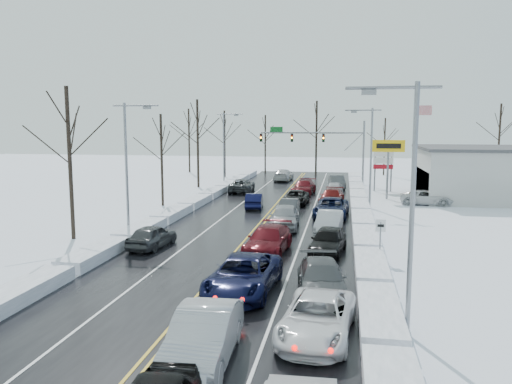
% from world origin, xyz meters
% --- Properties ---
extents(ground, '(160.00, 160.00, 0.00)m').
position_xyz_m(ground, '(0.00, 0.00, 0.00)').
color(ground, silver).
rests_on(ground, ground).
extents(road_surface, '(14.00, 84.00, 0.01)m').
position_xyz_m(road_surface, '(0.00, 2.00, 0.01)').
color(road_surface, black).
rests_on(road_surface, ground).
extents(snow_bank_left, '(1.60, 72.00, 0.66)m').
position_xyz_m(snow_bank_left, '(-7.60, 2.00, 0.00)').
color(snow_bank_left, white).
rests_on(snow_bank_left, ground).
extents(snow_bank_right, '(1.60, 72.00, 0.66)m').
position_xyz_m(snow_bank_right, '(7.60, 2.00, 0.00)').
color(snow_bank_right, white).
rests_on(snow_bank_right, ground).
extents(traffic_signal_mast, '(13.28, 0.39, 8.00)m').
position_xyz_m(traffic_signal_mast, '(3.45, 27.99, 5.48)').
color(traffic_signal_mast, slate).
rests_on(traffic_signal_mast, ground).
extents(tires_plus_sign, '(3.20, 0.34, 6.00)m').
position_xyz_m(tires_plus_sign, '(10.50, 15.99, 4.99)').
color(tires_plus_sign, slate).
rests_on(tires_plus_sign, ground).
extents(used_vehicles_sign, '(2.20, 0.22, 4.65)m').
position_xyz_m(used_vehicles_sign, '(10.50, 22.00, 3.32)').
color(used_vehicles_sign, slate).
rests_on(used_vehicles_sign, ground).
extents(speed_limit_sign, '(0.55, 0.09, 2.35)m').
position_xyz_m(speed_limit_sign, '(8.20, -8.00, 1.63)').
color(speed_limit_sign, slate).
rests_on(speed_limit_sign, ground).
extents(flagpole, '(1.87, 1.20, 10.00)m').
position_xyz_m(flagpole, '(15.17, 30.00, 5.93)').
color(flagpole, silver).
rests_on(flagpole, ground).
extents(streetlight_se, '(3.20, 0.25, 9.00)m').
position_xyz_m(streetlight_se, '(8.30, -18.00, 5.31)').
color(streetlight_se, slate).
rests_on(streetlight_se, ground).
extents(streetlight_ne, '(3.20, 0.25, 9.00)m').
position_xyz_m(streetlight_ne, '(8.30, 10.00, 5.31)').
color(streetlight_ne, slate).
rests_on(streetlight_ne, ground).
extents(streetlight_sw, '(3.20, 0.25, 9.00)m').
position_xyz_m(streetlight_sw, '(-8.30, -4.00, 5.31)').
color(streetlight_sw, slate).
rests_on(streetlight_sw, ground).
extents(streetlight_nw, '(3.20, 0.25, 9.00)m').
position_xyz_m(streetlight_nw, '(-8.30, 24.00, 5.31)').
color(streetlight_nw, slate).
rests_on(streetlight_nw, ground).
extents(tree_left_b, '(4.00, 4.00, 10.00)m').
position_xyz_m(tree_left_b, '(-11.50, -6.00, 6.99)').
color(tree_left_b, '#2D231C').
rests_on(tree_left_b, ground).
extents(tree_left_c, '(3.40, 3.40, 8.50)m').
position_xyz_m(tree_left_c, '(-10.50, 8.00, 5.94)').
color(tree_left_c, '#2D231C').
rests_on(tree_left_c, ground).
extents(tree_left_d, '(4.20, 4.20, 10.50)m').
position_xyz_m(tree_left_d, '(-11.20, 22.00, 7.33)').
color(tree_left_d, '#2D231C').
rests_on(tree_left_d, ground).
extents(tree_left_e, '(3.80, 3.80, 9.50)m').
position_xyz_m(tree_left_e, '(-10.80, 34.00, 6.64)').
color(tree_left_e, '#2D231C').
rests_on(tree_left_e, ground).
extents(tree_far_a, '(4.00, 4.00, 10.00)m').
position_xyz_m(tree_far_a, '(-18.00, 40.00, 6.99)').
color(tree_far_a, '#2D231C').
rests_on(tree_far_a, ground).
extents(tree_far_b, '(3.60, 3.60, 9.00)m').
position_xyz_m(tree_far_b, '(-6.00, 41.00, 6.29)').
color(tree_far_b, '#2D231C').
rests_on(tree_far_b, ground).
extents(tree_far_c, '(4.40, 4.40, 11.00)m').
position_xyz_m(tree_far_c, '(2.00, 39.00, 7.68)').
color(tree_far_c, '#2D231C').
rests_on(tree_far_c, ground).
extents(tree_far_d, '(3.40, 3.40, 8.50)m').
position_xyz_m(tree_far_d, '(12.00, 40.50, 5.94)').
color(tree_far_d, '#2D231C').
rests_on(tree_far_d, ground).
extents(tree_far_e, '(4.20, 4.20, 10.50)m').
position_xyz_m(tree_far_e, '(28.00, 41.00, 7.33)').
color(tree_far_e, '#2D231C').
rests_on(tree_far_e, ground).
extents(queued_car_1, '(2.03, 5.28, 1.72)m').
position_xyz_m(queued_car_1, '(1.82, -21.27, 0.00)').
color(queued_car_1, '#ABADB4').
rests_on(queued_car_1, ground).
extents(queued_car_2, '(3.04, 6.03, 1.64)m').
position_xyz_m(queued_car_2, '(1.77, -14.53, 0.00)').
color(queued_car_2, black).
rests_on(queued_car_2, ground).
extents(queued_car_3, '(2.62, 5.59, 1.58)m').
position_xyz_m(queued_car_3, '(1.81, -7.44, 0.00)').
color(queued_car_3, '#540B11').
rests_on(queued_car_3, ground).
extents(queued_car_4, '(2.23, 5.11, 1.71)m').
position_xyz_m(queued_car_4, '(1.93, -0.14, 0.00)').
color(queued_car_4, '#93969B').
rests_on(queued_car_4, ground).
extents(queued_car_5, '(1.51, 4.20, 1.38)m').
position_xyz_m(queued_car_5, '(1.69, 4.87, 0.00)').
color(queued_car_5, '#3F4144').
rests_on(queued_car_5, ground).
extents(queued_car_6, '(2.36, 4.86, 1.33)m').
position_xyz_m(queued_car_6, '(1.70, 10.85, 0.00)').
color(queued_car_6, black).
rests_on(queued_car_6, ground).
extents(queued_car_7, '(2.64, 5.47, 1.54)m').
position_xyz_m(queued_car_7, '(1.88, 18.05, 0.00)').
color(queued_car_7, '#510A11').
rests_on(queued_car_7, ground).
extents(queued_car_8, '(1.92, 4.35, 1.45)m').
position_xyz_m(queued_car_8, '(1.74, 22.15, 0.00)').
color(queued_car_8, black).
rests_on(queued_car_8, ground).
extents(queued_car_10, '(2.91, 5.45, 1.46)m').
position_xyz_m(queued_car_10, '(5.30, -18.74, 0.00)').
color(queued_car_10, white).
rests_on(queued_car_10, ground).
extents(queued_car_11, '(2.68, 5.35, 1.49)m').
position_xyz_m(queued_car_11, '(5.25, -14.25, 0.00)').
color(queued_car_11, '#45484A').
rests_on(queued_car_11, ground).
extents(queued_car_12, '(2.40, 4.76, 1.55)m').
position_xyz_m(queued_car_12, '(5.30, -6.87, 0.00)').
color(queued_car_12, black).
rests_on(queued_car_12, ground).
extents(queued_car_13, '(1.96, 4.77, 1.54)m').
position_xyz_m(queued_car_13, '(5.19, -1.17, 0.00)').
color(queued_car_13, '#ACAEB4').
rests_on(queued_car_13, ground).
extents(queued_car_14, '(2.99, 5.83, 1.57)m').
position_xyz_m(queued_car_14, '(5.18, 4.84, 0.00)').
color(queued_car_14, black).
rests_on(queued_car_14, ground).
extents(queued_car_15, '(2.52, 5.23, 1.47)m').
position_xyz_m(queued_car_15, '(5.06, 11.34, 0.00)').
color(queued_car_15, '#520C0A').
rests_on(queued_car_15, ground).
extents(queued_car_16, '(1.99, 4.21, 1.39)m').
position_xyz_m(queued_car_16, '(5.15, 17.88, 0.00)').
color(queued_car_16, '#BABABC').
rests_on(queued_car_16, ground).
extents(queued_car_17, '(2.26, 4.86, 1.54)m').
position_xyz_m(queued_car_17, '(5.34, 23.69, 0.00)').
color(queued_car_17, '#44484A').
rests_on(queued_car_17, ground).
extents(oncoming_car_0, '(1.91, 4.30, 1.37)m').
position_xyz_m(oncoming_car_0, '(-1.81, 8.14, 0.00)').
color(oncoming_car_0, black).
rests_on(oncoming_car_0, ground).
extents(oncoming_car_1, '(2.82, 5.56, 1.51)m').
position_xyz_m(oncoming_car_1, '(-5.10, 18.48, 0.00)').
color(oncoming_car_1, '#3B3D40').
rests_on(oncoming_car_1, ground).
extents(oncoming_car_2, '(2.41, 5.49, 1.57)m').
position_xyz_m(oncoming_car_2, '(-1.88, 30.64, 0.00)').
color(oncoming_car_2, '#BEBDC0').
rests_on(oncoming_car_2, ground).
extents(oncoming_car_3, '(2.16, 4.42, 1.45)m').
position_xyz_m(oncoming_car_3, '(-5.43, -7.38, 0.00)').
color(oncoming_car_3, '#393B3D').
rests_on(oncoming_car_3, ground).
extents(parked_car_0, '(5.08, 2.68, 1.36)m').
position_xyz_m(parked_car_0, '(13.93, 12.90, 0.00)').
color(parked_car_0, silver).
rests_on(parked_car_0, ground).
extents(parked_car_1, '(2.11, 4.68, 1.33)m').
position_xyz_m(parked_car_1, '(16.85, 16.42, 0.00)').
color(parked_car_1, '#4D120A').
rests_on(parked_car_1, ground).
extents(parked_car_2, '(2.36, 5.08, 1.68)m').
position_xyz_m(parked_car_2, '(15.15, 22.04, 0.00)').
color(parked_car_2, black).
rests_on(parked_car_2, ground).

